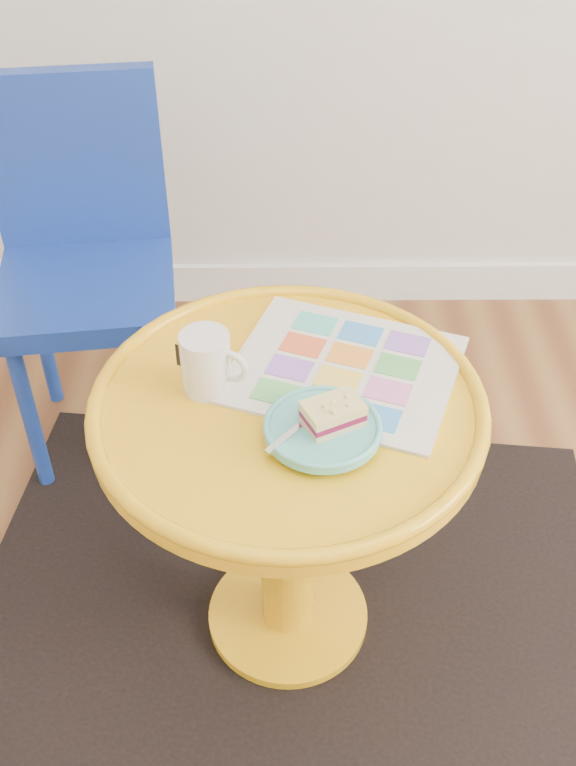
{
  "coord_description": "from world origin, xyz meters",
  "views": [
    {
      "loc": [
        -0.24,
        -0.14,
        1.5
      ],
      "look_at": [
        -0.23,
        0.86,
        0.64
      ],
      "focal_mm": 40.0,
      "sensor_mm": 36.0,
      "label": 1
    }
  ],
  "objects_px": {
    "chair": "(85,251)",
    "plate": "(323,429)",
    "newspaper": "(344,369)",
    "side_table": "(288,475)",
    "mug": "(207,361)"
  },
  "relations": [
    {
      "from": "chair",
      "to": "plate",
      "type": "relative_size",
      "value": 4.85
    },
    {
      "from": "side_table",
      "to": "plate",
      "type": "relative_size",
      "value": 3.56
    },
    {
      "from": "chair",
      "to": "plate",
      "type": "xyz_separation_m",
      "value": [
        0.5,
        -0.7,
        0.12
      ]
    },
    {
      "from": "side_table",
      "to": "plate",
      "type": "height_order",
      "value": "plate"
    },
    {
      "from": "newspaper",
      "to": "mug",
      "type": "xyz_separation_m",
      "value": [
        -0.22,
        -0.04,
        0.05
      ]
    },
    {
      "from": "mug",
      "to": "side_table",
      "type": "bearing_deg",
      "value": 6.47
    },
    {
      "from": "newspaper",
      "to": "mug",
      "type": "distance_m",
      "value": 0.23
    },
    {
      "from": "side_table",
      "to": "mug",
      "type": "xyz_separation_m",
      "value": [
        -0.13,
        0.04,
        0.22
      ]
    },
    {
      "from": "plate",
      "to": "chair",
      "type": "bearing_deg",
      "value": 125.25
    },
    {
      "from": "side_table",
      "to": "mug",
      "type": "bearing_deg",
      "value": 164.05
    },
    {
      "from": "chair",
      "to": "plate",
      "type": "bearing_deg",
      "value": -61.67
    },
    {
      "from": "newspaper",
      "to": "plate",
      "type": "bearing_deg",
      "value": -84.14
    },
    {
      "from": "mug",
      "to": "plate",
      "type": "relative_size",
      "value": 0.62
    },
    {
      "from": "newspaper",
      "to": "plate",
      "type": "distance_m",
      "value": 0.16
    },
    {
      "from": "chair",
      "to": "plate",
      "type": "distance_m",
      "value": 0.87
    }
  ]
}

